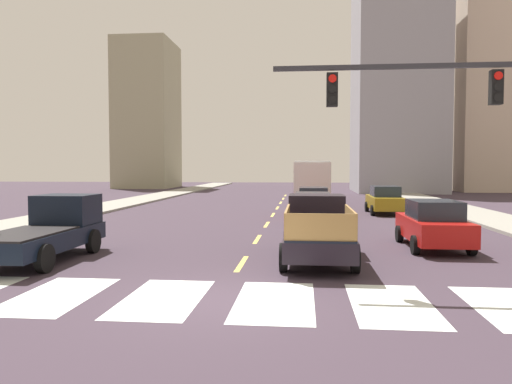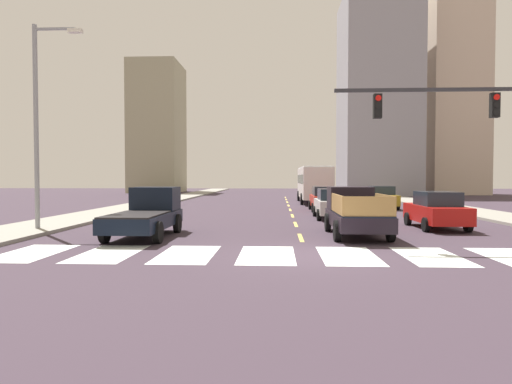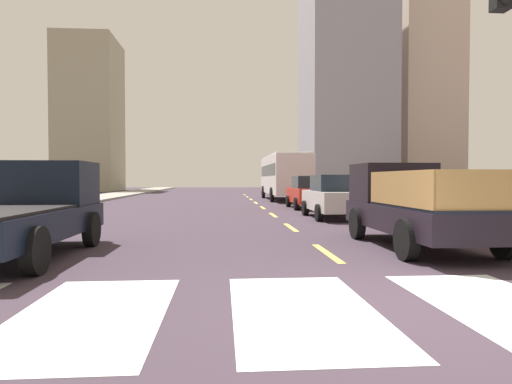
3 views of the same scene
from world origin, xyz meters
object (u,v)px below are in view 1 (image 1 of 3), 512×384
at_px(sedan_far, 385,200).
at_px(pickup_stakebed, 317,229).
at_px(sedan_mid, 313,202).
at_px(city_bus, 311,179).
at_px(sedan_near_left, 312,211).
at_px(pickup_dark, 49,230).
at_px(sedan_near_right, 433,224).

bearing_deg(sedan_far, pickup_stakebed, -106.49).
bearing_deg(sedan_mid, sedan_far, 25.24).
xyz_separation_m(city_bus, sedan_near_left, (-0.17, -15.68, -1.09)).
bearing_deg(pickup_dark, pickup_stakebed, 2.80).
xyz_separation_m(pickup_dark, sedan_near_left, (8.44, 8.00, -0.06)).
relative_size(pickup_dark, sedan_near_left, 1.18).
bearing_deg(sedan_near_right, sedan_near_left, 131.72).
xyz_separation_m(sedan_mid, sedan_near_left, (-0.15, -5.87, 0.00)).
distance_m(pickup_stakebed, pickup_dark, 8.50).
relative_size(sedan_far, sedan_near_left, 1.00).
distance_m(pickup_stakebed, city_bus, 22.96).
bearing_deg(pickup_stakebed, pickup_dark, -173.61).
height_order(pickup_stakebed, city_bus, city_bus).
distance_m(pickup_dark, sedan_far, 20.72).
bearing_deg(sedan_near_right, city_bus, 101.93).
distance_m(sedan_mid, sedan_near_left, 5.88).
bearing_deg(sedan_far, sedan_near_left, -119.45).
bearing_deg(sedan_far, sedan_mid, -153.21).
bearing_deg(sedan_near_left, pickup_stakebed, -91.95).
xyz_separation_m(city_bus, sedan_mid, (-0.02, -9.81, -1.09)).
relative_size(sedan_far, sedan_near_right, 1.00).
bearing_deg(sedan_mid, city_bus, 88.34).
bearing_deg(sedan_far, sedan_near_right, -91.73).
relative_size(sedan_far, sedan_mid, 1.00).
height_order(city_bus, sedan_near_left, city_bus).
relative_size(pickup_stakebed, sedan_far, 1.18).
height_order(pickup_dark, sedan_mid, pickup_dark).
height_order(pickup_stakebed, sedan_near_left, pickup_stakebed).
xyz_separation_m(sedan_far, sedan_mid, (-4.44, -2.24, 0.00)).
bearing_deg(sedan_mid, sedan_near_left, -92.94).
relative_size(pickup_stakebed, sedan_near_left, 1.18).
bearing_deg(pickup_stakebed, sedan_mid, 90.85).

